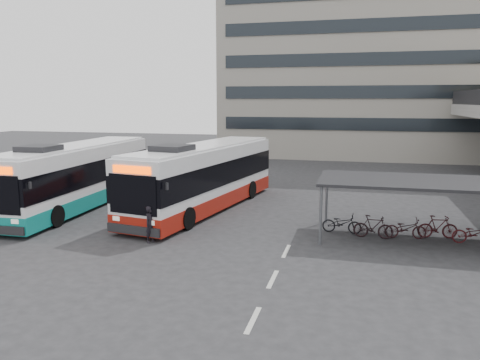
# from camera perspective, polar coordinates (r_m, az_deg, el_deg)

# --- Properties ---
(ground) EXTENTS (120.00, 120.00, 0.00)m
(ground) POSITION_cam_1_polar(r_m,az_deg,el_deg) (19.09, -1.85, -8.10)
(ground) COLOR #28282B
(ground) RESTS_ON ground
(bike_shelter) EXTENTS (10.00, 4.00, 2.54)m
(bike_shelter) POSITION_cam_1_polar(r_m,az_deg,el_deg) (21.24, 23.24, -3.27)
(bike_shelter) COLOR #595B60
(bike_shelter) RESTS_ON ground
(office_block) EXTENTS (30.00, 15.00, 25.00)m
(office_block) POSITION_cam_1_polar(r_m,az_deg,el_deg) (53.89, 15.71, 16.45)
(office_block) COLOR gray
(office_block) RESTS_ON ground
(road_markings) EXTENTS (0.15, 7.60, 0.01)m
(road_markings) POSITION_cam_1_polar(r_m,az_deg,el_deg) (15.80, 4.01, -11.97)
(road_markings) COLOR beige
(road_markings) RESTS_ON ground
(bus_main) EXTENTS (4.82, 12.95, 3.75)m
(bus_main) POSITION_cam_1_polar(r_m,az_deg,el_deg) (25.27, -4.40, 0.35)
(bus_main) COLOR white
(bus_main) RESTS_ON ground
(bus_teal) EXTENTS (3.12, 12.62, 3.71)m
(bus_teal) POSITION_cam_1_polar(r_m,az_deg,el_deg) (27.10, -19.26, 0.42)
(bus_teal) COLOR white
(bus_teal) RESTS_ON ground
(pedestrian) EXTENTS (0.51, 0.64, 1.54)m
(pedestrian) POSITION_cam_1_polar(r_m,az_deg,el_deg) (19.77, -10.85, -5.33)
(pedestrian) COLOR black
(pedestrian) RESTS_ON ground
(sign_totem_north) EXTENTS (0.54, 0.19, 2.48)m
(sign_totem_north) POSITION_cam_1_polar(r_m,az_deg,el_deg) (32.37, -18.72, 1.09)
(sign_totem_north) COLOR #B00E0A
(sign_totem_north) RESTS_ON ground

